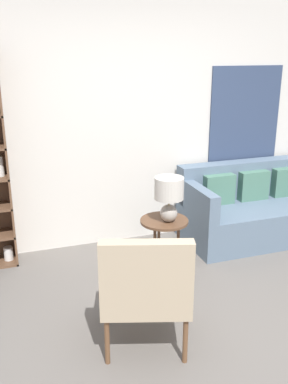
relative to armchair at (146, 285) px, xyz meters
The scene contains 6 objects.
ground_plane 0.67m from the armchair, 15.89° to the right, with size 14.00×14.00×0.00m, color #66605B.
wall_back 2.13m from the armchair, 77.35° to the left, with size 6.40×0.08×2.70m.
armchair is the anchor object (origin of this frame).
couch 2.41m from the armchair, 38.28° to the left, with size 1.73×0.83×0.84m.
side_table 1.20m from the armchair, 62.18° to the left, with size 0.46×0.46×0.53m.
table_lamp 1.20m from the armchair, 60.00° to the left, with size 0.27×0.27×0.43m.
Camera 1 is at (-1.27, -2.35, 2.07)m, focal length 40.00 mm.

